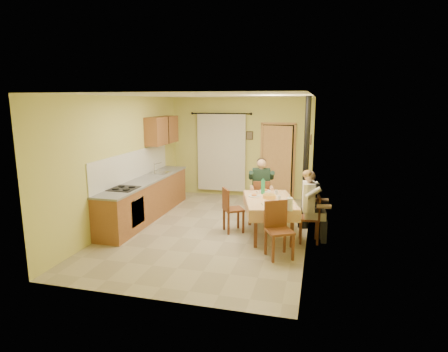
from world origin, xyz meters
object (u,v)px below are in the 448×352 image
(chair_near, at_px, (279,241))
(man_right, at_px, (310,198))
(stove_flue, at_px, (305,181))
(man_far, at_px, (261,182))
(dining_table, at_px, (269,217))
(chair_left, at_px, (233,218))
(chair_right, at_px, (309,228))
(chair_far, at_px, (261,207))

(chair_near, height_order, man_right, man_right)
(stove_flue, bearing_deg, man_far, 159.96)
(dining_table, distance_m, stove_flue, 1.14)
(chair_left, height_order, man_far, man_far)
(chair_near, height_order, chair_right, chair_near)
(dining_table, relative_size, stove_flue, 0.63)
(dining_table, distance_m, man_right, 0.96)
(chair_right, distance_m, man_far, 1.77)
(chair_right, xyz_separation_m, man_right, (-0.01, -0.00, 0.59))
(chair_near, relative_size, man_right, 0.71)
(chair_near, xyz_separation_m, man_far, (-0.65, 2.09, 0.59))
(man_far, distance_m, man_right, 1.66)
(man_far, bearing_deg, dining_table, -84.30)
(dining_table, relative_size, chair_near, 1.79)
(dining_table, xyz_separation_m, man_far, (-0.33, 1.04, 0.50))
(chair_far, distance_m, man_far, 0.59)
(chair_far, distance_m, man_right, 1.75)
(chair_near, bearing_deg, stove_flue, -130.05)
(chair_far, distance_m, chair_right, 1.65)
(chair_far, xyz_separation_m, chair_near, (0.64, -2.07, 0.00))
(dining_table, bearing_deg, chair_left, 162.36)
(man_right, bearing_deg, chair_right, -90.00)
(chair_right, height_order, man_far, man_far)
(chair_left, bearing_deg, dining_table, 56.14)
(stove_flue, bearing_deg, chair_right, -80.07)
(chair_right, bearing_deg, stove_flue, 4.37)
(chair_far, bearing_deg, chair_left, -125.66)
(dining_table, distance_m, chair_right, 0.83)
(chair_far, relative_size, chair_left, 0.99)
(chair_right, distance_m, man_right, 0.59)
(chair_far, bearing_deg, dining_table, -84.24)
(chair_near, bearing_deg, man_far, -101.47)
(chair_right, relative_size, stove_flue, 0.33)
(chair_near, relative_size, stove_flue, 0.35)
(chair_left, relative_size, man_right, 0.67)
(man_far, bearing_deg, chair_far, -90.00)
(dining_table, bearing_deg, chair_near, -88.75)
(man_right, bearing_deg, chair_near, 145.50)
(dining_table, distance_m, chair_left, 0.77)
(dining_table, distance_m, man_far, 1.20)
(stove_flue, bearing_deg, man_right, -80.87)
(chair_near, height_order, chair_left, chair_near)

